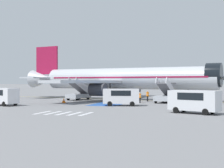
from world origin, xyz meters
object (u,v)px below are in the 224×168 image
at_px(boarding_stairs_aft, 79,94).
at_px(ground_crew_1, 148,95).
at_px(fuel_tanker, 112,88).
at_px(traffic_cone_0, 127,101).
at_px(baggage_cart, 117,100).
at_px(ground_crew_2, 136,95).
at_px(service_van_0, 194,100).
at_px(service_van_1, 4,95).
at_px(boarding_stairs_forward, 165,96).
at_px(service_van_3, 121,96).
at_px(airliner, 123,79).
at_px(ground_crew_3, 192,96).
at_px(traffic_cone_1, 64,100).
at_px(ground_crew_0, 140,97).

xyz_separation_m(boarding_stairs_aft, ground_crew_1, (12.27, -0.97, 0.02)).
height_order(fuel_tanker, traffic_cone_0, fuel_tanker).
bearing_deg(baggage_cart, fuel_tanker, 42.44).
distance_m(baggage_cart, ground_crew_1, 4.93).
height_order(fuel_tanker, ground_crew_2, fuel_tanker).
bearing_deg(service_van_0, service_van_1, -75.24).
bearing_deg(boarding_stairs_aft, traffic_cone_0, -19.77).
distance_m(boarding_stairs_aft, traffic_cone_0, 11.90).
bearing_deg(boarding_stairs_forward, service_van_3, -111.57).
bearing_deg(airliner, baggage_cart, 15.28).
height_order(boarding_stairs_aft, traffic_cone_0, boarding_stairs_aft).
xyz_separation_m(fuel_tanker, service_van_0, (20.60, -42.77, -0.28)).
relative_size(fuel_tanker, ground_crew_1, 5.92).
distance_m(boarding_stairs_forward, ground_crew_2, 5.80).
relative_size(fuel_tanker, ground_crew_3, 5.68).
height_order(service_van_0, traffic_cone_1, service_van_0).
relative_size(fuel_tanker, ground_crew_0, 6.38).
xyz_separation_m(service_van_1, service_van_3, (15.12, 3.95, -0.04)).
xyz_separation_m(service_van_3, baggage_cart, (-2.89, 8.78, -1.07)).
bearing_deg(fuel_tanker, service_van_0, -149.58).
bearing_deg(traffic_cone_0, boarding_stairs_forward, 30.13).
relative_size(airliner, traffic_cone_1, 59.93).
distance_m(service_van_1, ground_crew_0, 19.23).
relative_size(boarding_stairs_forward, boarding_stairs_aft, 1.00).
xyz_separation_m(service_van_1, traffic_cone_0, (14.87, 8.52, -1.03)).
distance_m(service_van_1, ground_crew_1, 21.86).
bearing_deg(airliner, boarding_stairs_aft, -55.53).
bearing_deg(traffic_cone_1, airliner, 58.12).
xyz_separation_m(airliner, traffic_cone_1, (-6.54, -10.52, -3.36)).
distance_m(airliner, ground_crew_2, 5.36).
relative_size(service_van_1, service_van_3, 0.93).
distance_m(fuel_tanker, ground_crew_3, 33.27).
relative_size(ground_crew_2, traffic_cone_0, 2.47).
height_order(service_van_3, ground_crew_3, service_van_3).
xyz_separation_m(boarding_stairs_aft, fuel_tanker, (-0.77, 24.39, 0.67)).
relative_size(service_van_1, traffic_cone_0, 6.76).
relative_size(traffic_cone_0, traffic_cone_1, 1.00).
distance_m(baggage_cart, traffic_cone_1, 8.80).
height_order(boarding_stairs_aft, ground_crew_2, boarding_stairs_aft).
xyz_separation_m(fuel_tanker, service_van_1, (-3.96, -39.10, -0.27)).
bearing_deg(baggage_cart, traffic_cone_0, -122.93).
relative_size(ground_crew_3, traffic_cone_1, 2.63).
bearing_deg(airliner, ground_crew_3, 78.04).
height_order(boarding_stairs_forward, ground_crew_1, boarding_stairs_forward).
height_order(ground_crew_2, ground_crew_3, ground_crew_3).
distance_m(ground_crew_0, traffic_cone_1, 11.40).
height_order(service_van_3, traffic_cone_1, service_van_3).
height_order(service_van_0, ground_crew_3, service_van_0).
bearing_deg(traffic_cone_0, boarding_stairs_aft, 148.58).
relative_size(baggage_cart, ground_crew_2, 1.78).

